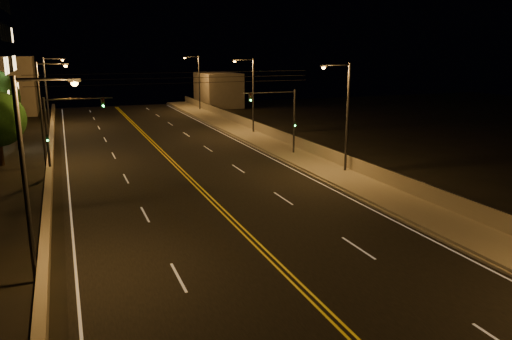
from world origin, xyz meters
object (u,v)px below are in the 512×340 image
object	(u,v)px
traffic_signal_right	(284,115)
streetlight_3	(197,79)
streetlight_4	(31,166)
streetlight_1	(344,111)
traffic_signal_left	(60,126)
streetlight_5	(44,107)
streetlight_2	(251,91)
streetlight_6	(49,87)

from	to	relation	value
traffic_signal_right	streetlight_3	bearing A→B (deg)	87.61
streetlight_4	streetlight_1	bearing A→B (deg)	28.34
traffic_signal_right	traffic_signal_left	distance (m)	18.79
streetlight_1	streetlight_4	size ratio (longest dim) A/B	1.00
streetlight_3	streetlight_5	distance (m)	39.16
streetlight_2	streetlight_4	bearing A→B (deg)	-123.97
streetlight_1	streetlight_3	bearing A→B (deg)	90.00
streetlight_3	traffic_signal_right	world-z (taller)	streetlight_3
streetlight_5	traffic_signal_right	distance (m)	20.22
streetlight_1	streetlight_4	xyz separation A→B (m)	(-21.41, -11.55, 0.00)
streetlight_1	traffic_signal_right	bearing A→B (deg)	101.06
streetlight_1	streetlight_2	distance (m)	20.23
streetlight_4	streetlight_3	bearing A→B (deg)	68.90
streetlight_3	streetlight_5	world-z (taller)	same
streetlight_4	streetlight_6	world-z (taller)	same
traffic_signal_right	streetlight_1	bearing A→B (deg)	-78.94
streetlight_3	traffic_signal_left	world-z (taller)	streetlight_3
streetlight_1	streetlight_3	world-z (taller)	same
streetlight_6	traffic_signal_left	world-z (taller)	streetlight_6
traffic_signal_left	traffic_signal_right	bearing A→B (deg)	0.00
streetlight_2	streetlight_3	distance (m)	23.70
streetlight_1	streetlight_3	xyz separation A→B (m)	(0.00, 43.93, 0.00)
streetlight_4	traffic_signal_right	distance (m)	27.74
traffic_signal_left	streetlight_1	bearing A→B (deg)	-20.86
streetlight_1	streetlight_5	bearing A→B (deg)	152.51
streetlight_2	streetlight_6	xyz separation A→B (m)	(-21.41, 13.82, 0.00)
streetlight_2	streetlight_1	bearing A→B (deg)	-90.00
traffic_signal_left	streetlight_5	bearing A→B (deg)	108.08
streetlight_1	traffic_signal_left	size ratio (longest dim) A/B	1.42
traffic_signal_left	streetlight_4	bearing A→B (deg)	-93.30
streetlight_2	streetlight_3	xyz separation A→B (m)	(0.00, 23.70, 0.00)
streetlight_2	traffic_signal_left	distance (m)	23.86
streetlight_5	traffic_signal_left	xyz separation A→B (m)	(1.11, -3.41, -1.15)
streetlight_2	streetlight_5	bearing A→B (deg)	-157.01
streetlight_2	streetlight_6	distance (m)	25.48
streetlight_4	streetlight_2	bearing A→B (deg)	56.03
streetlight_3	streetlight_4	xyz separation A→B (m)	(-21.41, -55.48, 0.00)
streetlight_2	traffic_signal_left	bearing A→B (deg)	-148.39
streetlight_1	streetlight_5	size ratio (longest dim) A/B	1.00
streetlight_5	streetlight_4	bearing A→B (deg)	-90.00
streetlight_5	traffic_signal_right	bearing A→B (deg)	-9.72
streetlight_5	streetlight_3	bearing A→B (deg)	56.85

